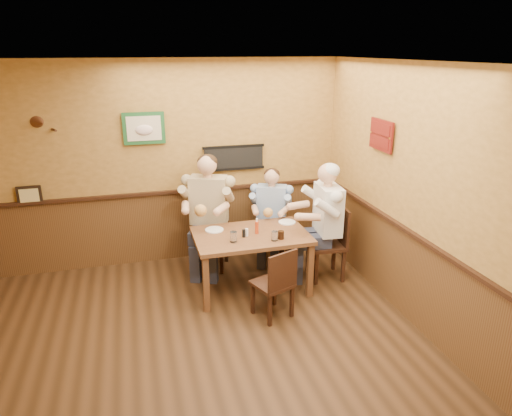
{
  "coord_description": "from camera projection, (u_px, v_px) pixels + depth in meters",
  "views": [
    {
      "loc": [
        -0.37,
        -3.69,
        2.92
      ],
      "look_at": [
        1.0,
        1.28,
        1.1
      ],
      "focal_mm": 32.0,
      "sensor_mm": 36.0,
      "label": 1
    }
  ],
  "objects": [
    {
      "name": "diner_white_elder",
      "position": [
        327.0,
        228.0,
        5.92
      ],
      "size": [
        0.7,
        0.7,
        1.41
      ],
      "primitive_type": null,
      "rotation": [
        0.0,
        0.0,
        -1.66
      ],
      "color": "silver",
      "rests_on": "ground"
    },
    {
      "name": "diner_tan_shirt",
      "position": [
        209.0,
        219.0,
        6.2
      ],
      "size": [
        0.87,
        0.87,
        1.45
      ],
      "primitive_type": null,
      "rotation": [
        0.0,
        0.0,
        -0.38
      ],
      "color": "tan",
      "rests_on": "ground"
    },
    {
      "name": "diner_blue_polo",
      "position": [
        271.0,
        219.0,
        6.52
      ],
      "size": [
        0.74,
        0.74,
        1.21
      ],
      "primitive_type": null,
      "rotation": [
        0.0,
        0.0,
        -0.42
      ],
      "color": "#89A4CE",
      "rests_on": "ground"
    },
    {
      "name": "chair_back_left",
      "position": [
        210.0,
        233.0,
        6.27
      ],
      "size": [
        0.61,
        0.61,
        1.01
      ],
      "primitive_type": null,
      "rotation": [
        0.0,
        0.0,
        -0.38
      ],
      "color": "#341C10",
      "rests_on": "ground"
    },
    {
      "name": "water_glass_left",
      "position": [
        234.0,
        237.0,
        5.37
      ],
      "size": [
        0.1,
        0.1,
        0.13
      ],
      "primitive_type": "cylinder",
      "rotation": [
        0.0,
        0.0,
        0.18
      ],
      "color": "silver",
      "rests_on": "dining_table"
    },
    {
      "name": "chair_near_side",
      "position": [
        272.0,
        282.0,
        5.13
      ],
      "size": [
        0.51,
        0.51,
        0.85
      ],
      "primitive_type": null,
      "rotation": [
        0.0,
        0.0,
        3.51
      ],
      "color": "#341C10",
      "rests_on": "ground"
    },
    {
      "name": "chair_right_end",
      "position": [
        326.0,
        243.0,
        5.99
      ],
      "size": [
        0.49,
        0.49,
        0.98
      ],
      "primitive_type": null,
      "rotation": [
        0.0,
        0.0,
        -1.66
      ],
      "color": "#341C10",
      "rests_on": "ground"
    },
    {
      "name": "hot_sauce_bottle",
      "position": [
        257.0,
        227.0,
        5.6
      ],
      "size": [
        0.04,
        0.04,
        0.18
      ],
      "primitive_type": "cylinder",
      "rotation": [
        0.0,
        0.0,
        -0.04
      ],
      "color": "#C33B14",
      "rests_on": "dining_table"
    },
    {
      "name": "plate_far_right",
      "position": [
        287.0,
        222.0,
        5.98
      ],
      "size": [
        0.27,
        0.27,
        0.01
      ],
      "primitive_type": "cylinder",
      "rotation": [
        0.0,
        0.0,
        0.22
      ],
      "color": "white",
      "rests_on": "dining_table"
    },
    {
      "name": "cola_tumbler",
      "position": [
        281.0,
        235.0,
        5.46
      ],
      "size": [
        0.09,
        0.09,
        0.1
      ],
      "primitive_type": "cylinder",
      "rotation": [
        0.0,
        0.0,
        0.26
      ],
      "color": "black",
      "rests_on": "dining_table"
    },
    {
      "name": "salt_shaker",
      "position": [
        247.0,
        232.0,
        5.54
      ],
      "size": [
        0.05,
        0.05,
        0.1
      ],
      "primitive_type": "cylinder",
      "rotation": [
        0.0,
        0.0,
        0.28
      ],
      "color": "white",
      "rests_on": "dining_table"
    },
    {
      "name": "dining_table",
      "position": [
        251.0,
        241.0,
        5.65
      ],
      "size": [
        1.4,
        0.9,
        0.75
      ],
      "color": "brown",
      "rests_on": "ground"
    },
    {
      "name": "plate_far_left",
      "position": [
        214.0,
        230.0,
        5.72
      ],
      "size": [
        0.25,
        0.25,
        0.02
      ],
      "primitive_type": "cylinder",
      "rotation": [
        0.0,
        0.0,
        -0.09
      ],
      "color": "white",
      "rests_on": "dining_table"
    },
    {
      "name": "room",
      "position": [
        196.0,
        194.0,
        4.05
      ],
      "size": [
        5.02,
        5.03,
        2.81
      ],
      "color": "black",
      "rests_on": "ground"
    },
    {
      "name": "water_glass_mid",
      "position": [
        275.0,
        236.0,
        5.41
      ],
      "size": [
        0.1,
        0.1,
        0.12
      ],
      "primitive_type": "cylinder",
      "rotation": [
        0.0,
        0.0,
        -0.28
      ],
      "color": "white",
      "rests_on": "dining_table"
    },
    {
      "name": "pepper_shaker",
      "position": [
        244.0,
        233.0,
        5.51
      ],
      "size": [
        0.05,
        0.05,
        0.1
      ],
      "primitive_type": "cylinder",
      "rotation": [
        0.0,
        0.0,
        -0.29
      ],
      "color": "black",
      "rests_on": "dining_table"
    },
    {
      "name": "chair_back_right",
      "position": [
        271.0,
        231.0,
        6.58
      ],
      "size": [
        0.52,
        0.52,
        0.85
      ],
      "primitive_type": null,
      "rotation": [
        0.0,
        0.0,
        -0.42
      ],
      "color": "#341C10",
      "rests_on": "ground"
    }
  ]
}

